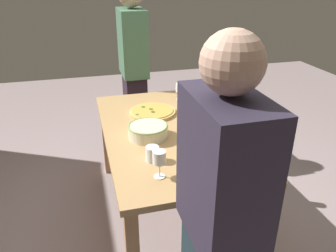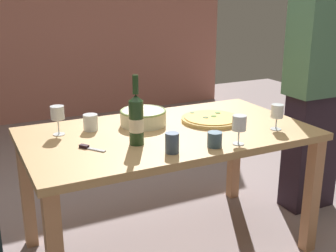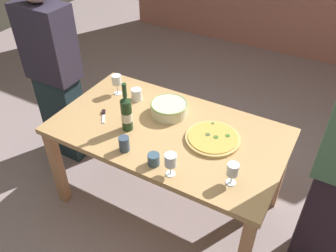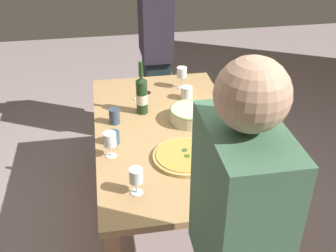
% 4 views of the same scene
% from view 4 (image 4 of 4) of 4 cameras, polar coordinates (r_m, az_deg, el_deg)
% --- Properties ---
extents(ground_plane, '(8.00, 8.00, 0.00)m').
position_cam_4_polar(ground_plane, '(3.02, 0.00, -12.68)').
color(ground_plane, gray).
extents(dining_table, '(1.60, 0.90, 0.75)m').
position_cam_4_polar(dining_table, '(2.60, 0.00, -2.24)').
color(dining_table, tan).
rests_on(dining_table, ground).
extents(pizza, '(0.36, 0.36, 0.03)m').
position_cam_4_polar(pizza, '(2.29, 2.41, -4.24)').
color(pizza, tan).
rests_on(pizza, dining_table).
extents(serving_bowl, '(0.27, 0.27, 0.09)m').
position_cam_4_polar(serving_bowl, '(2.62, 3.18, 1.66)').
color(serving_bowl, beige).
rests_on(serving_bowl, dining_table).
extents(wine_bottle, '(0.08, 0.08, 0.36)m').
position_cam_4_polar(wine_bottle, '(2.68, -3.66, 4.39)').
color(wine_bottle, '#1F3A1D').
rests_on(wine_bottle, dining_table).
extents(wine_glass_near_pizza, '(0.07, 0.07, 0.16)m').
position_cam_4_polar(wine_glass_near_pizza, '(3.02, 1.94, 7.39)').
color(wine_glass_near_pizza, white).
rests_on(wine_glass_near_pizza, dining_table).
extents(wine_glass_by_bottle, '(0.07, 0.07, 0.15)m').
position_cam_4_polar(wine_glass_by_bottle, '(2.01, -4.46, -7.09)').
color(wine_glass_by_bottle, white).
rests_on(wine_glass_by_bottle, dining_table).
extents(wine_glass_far_left, '(0.07, 0.07, 0.15)m').
position_cam_4_polar(wine_glass_far_left, '(2.28, -8.09, -2.00)').
color(wine_glass_far_left, white).
rests_on(wine_glass_far_left, dining_table).
extents(cup_amber, '(0.07, 0.07, 0.10)m').
position_cam_4_polar(cup_amber, '(2.62, -7.46, 1.37)').
color(cup_amber, '#394D66').
rests_on(cup_amber, dining_table).
extents(cup_ceramic, '(0.08, 0.08, 0.09)m').
position_cam_4_polar(cup_ceramic, '(2.89, 2.61, 4.64)').
color(cup_ceramic, white).
rests_on(cup_ceramic, dining_table).
extents(cup_spare, '(0.07, 0.07, 0.08)m').
position_cam_4_polar(cup_spare, '(2.43, -7.60, -1.60)').
color(cup_spare, '#3A556A').
rests_on(cup_spare, dining_table).
extents(pizza_knife, '(0.11, 0.14, 0.02)m').
position_cam_4_polar(pizza_knife, '(2.95, -3.33, 4.35)').
color(pizza_knife, silver).
rests_on(pizza_knife, dining_table).
extents(person_guest_left, '(0.42, 0.24, 1.63)m').
position_cam_4_polar(person_guest_left, '(3.51, -1.73, 10.16)').
color(person_guest_left, '#1C2D33').
rests_on(person_guest_left, ground).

